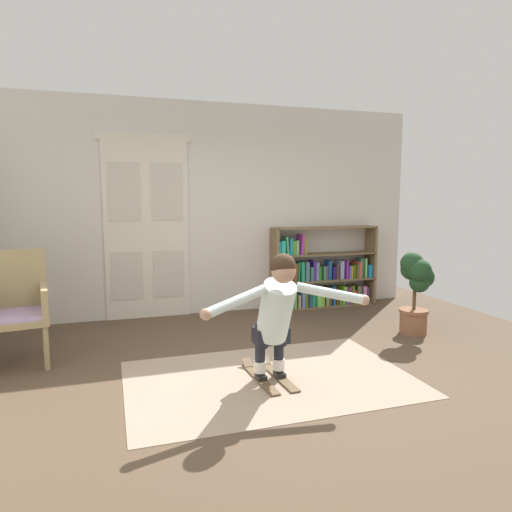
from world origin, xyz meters
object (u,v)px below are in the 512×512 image
object	(u,v)px
bookshelf	(321,275)
person_skier	(277,309)
potted_plant	(416,286)
skis_pair	(268,375)
wicker_chair	(14,305)

from	to	relation	value
bookshelf	person_skier	bearing A→B (deg)	-122.95
bookshelf	potted_plant	bearing A→B (deg)	-74.17
skis_pair	person_skier	size ratio (longest dim) A/B	0.53
skis_pair	person_skier	bearing A→B (deg)	-87.39
potted_plant	skis_pair	bearing A→B (deg)	-160.76
wicker_chair	potted_plant	distance (m)	4.35
bookshelf	person_skier	distance (m)	3.02
wicker_chair	potted_plant	size ratio (longest dim) A/B	1.12
wicker_chair	person_skier	bearing A→B (deg)	-30.23
potted_plant	person_skier	distance (m)	2.29
wicker_chair	potted_plant	world-z (taller)	wicker_chair
skis_pair	person_skier	xyz separation A→B (m)	(0.01, -0.19, 0.66)
potted_plant	wicker_chair	bearing A→B (deg)	174.99
bookshelf	potted_plant	size ratio (longest dim) A/B	1.64
potted_plant	person_skier	size ratio (longest dim) A/B	0.67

